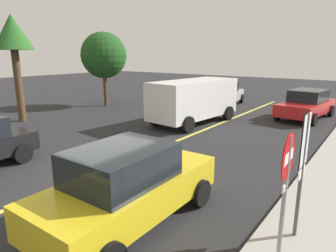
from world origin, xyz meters
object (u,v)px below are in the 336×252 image
object	(u,v)px
speed_limit_sign	(303,154)
car_yellow_mid_road	(127,185)
tree_right_verge	(13,36)
stop_sign	(286,178)
white_van	(194,99)
car_silver_behind_van	(225,93)
car_red_far_lane	(306,104)
tree_left_verge	(104,55)

from	to	relation	value
speed_limit_sign	car_yellow_mid_road	world-z (taller)	speed_limit_sign
speed_limit_sign	tree_right_verge	size ratio (longest dim) A/B	0.46
stop_sign	car_yellow_mid_road	bearing A→B (deg)	99.30
stop_sign	speed_limit_sign	size ratio (longest dim) A/B	0.93
stop_sign	white_van	xyz separation A→B (m)	(8.40, 6.80, -0.33)
car_yellow_mid_road	tree_right_verge	size ratio (longest dim) A/B	0.79
car_silver_behind_van	tree_right_verge	xyz separation A→B (m)	(-11.19, 6.39, 3.58)
white_van	stop_sign	bearing A→B (deg)	-141.01
car_silver_behind_van	car_red_far_lane	bearing A→B (deg)	-104.62
tree_left_verge	white_van	bearing A→B (deg)	-96.63
white_van	car_yellow_mid_road	xyz separation A→B (m)	(-8.89, -3.82, -0.42)
white_van	tree_right_verge	size ratio (longest dim) A/B	0.99
car_red_far_lane	tree_left_verge	world-z (taller)	tree_left_verge
speed_limit_sign	white_van	world-z (taller)	speed_limit_sign
car_yellow_mid_road	car_silver_behind_van	bearing A→B (deg)	18.56
tree_left_verge	tree_right_verge	bearing A→B (deg)	-179.68
car_red_far_lane	tree_right_verge	distance (m)	15.88
white_van	car_silver_behind_van	distance (m)	6.26
white_van	tree_right_verge	xyz separation A→B (m)	(-5.07, 7.61, 3.11)
car_silver_behind_van	tree_right_verge	bearing A→B (deg)	150.30
stop_sign	tree_left_verge	xyz separation A→B (m)	(9.29, 14.44, 1.80)
car_silver_behind_van	car_yellow_mid_road	bearing A→B (deg)	-161.44
stop_sign	car_yellow_mid_road	size ratio (longest dim) A/B	0.54
speed_limit_sign	tree_left_verge	bearing A→B (deg)	59.85
car_yellow_mid_road	tree_left_verge	world-z (taller)	tree_left_verge
speed_limit_sign	tree_right_verge	world-z (taller)	tree_right_verge
tree_left_verge	speed_limit_sign	bearing A→B (deg)	-120.15
stop_sign	tree_right_verge	distance (m)	15.05
speed_limit_sign	tree_left_verge	size ratio (longest dim) A/B	0.51
car_yellow_mid_road	speed_limit_sign	bearing A→B (deg)	-65.76
car_yellow_mid_road	tree_right_verge	world-z (taller)	tree_right_verge
car_yellow_mid_road	tree_left_verge	size ratio (longest dim) A/B	0.87
stop_sign	tree_right_verge	world-z (taller)	tree_right_verge
car_red_far_lane	white_van	bearing A→B (deg)	136.39
car_red_far_lane	tree_left_verge	size ratio (longest dim) A/B	0.96
car_yellow_mid_road	tree_right_verge	xyz separation A→B (m)	(3.82, 11.43, 3.53)
tree_right_verge	car_red_far_lane	bearing A→B (deg)	-51.08
speed_limit_sign	car_silver_behind_van	size ratio (longest dim) A/B	0.62
car_silver_behind_van	car_red_far_lane	world-z (taller)	car_silver_behind_van
stop_sign	car_yellow_mid_road	xyz separation A→B (m)	(-0.49, 2.98, -0.75)
white_van	tree_left_verge	size ratio (longest dim) A/B	1.09
tree_right_verge	car_yellow_mid_road	bearing A→B (deg)	-108.49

